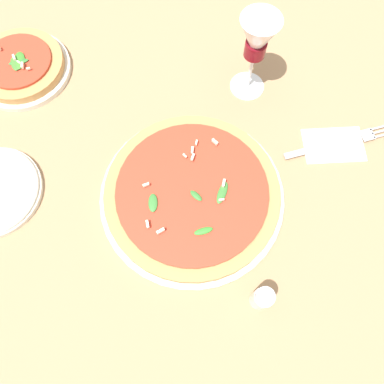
% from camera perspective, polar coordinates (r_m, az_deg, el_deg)
% --- Properties ---
extents(ground_plane, '(6.00, 6.00, 0.00)m').
position_cam_1_polar(ground_plane, '(0.71, 2.95, 2.24)').
color(ground_plane, '#9E7A56').
extents(pizza_arugula_main, '(0.34, 0.34, 0.05)m').
position_cam_1_polar(pizza_arugula_main, '(0.68, 0.00, -0.40)').
color(pizza_arugula_main, silver).
rests_on(pizza_arugula_main, ground_plane).
extents(pizza_personal_side, '(0.20, 0.20, 0.05)m').
position_cam_1_polar(pizza_personal_side, '(0.90, -24.67, 16.98)').
color(pizza_personal_side, silver).
rests_on(pizza_personal_side, ground_plane).
extents(wine_glass, '(0.07, 0.07, 0.18)m').
position_cam_1_polar(wine_glass, '(0.73, 9.83, 21.58)').
color(wine_glass, white).
rests_on(wine_glass, ground_plane).
extents(napkin, '(0.12, 0.08, 0.01)m').
position_cam_1_polar(napkin, '(0.79, 20.77, 6.74)').
color(napkin, silver).
rests_on(napkin, ground_plane).
extents(fork, '(0.22, 0.06, 0.00)m').
position_cam_1_polar(fork, '(0.79, 21.43, 7.03)').
color(fork, silver).
rests_on(fork, ground_plane).
extents(shaker_pepper, '(0.03, 0.03, 0.07)m').
position_cam_1_polar(shaker_pepper, '(0.63, 10.62, -15.64)').
color(shaker_pepper, silver).
rests_on(shaker_pepper, ground_plane).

